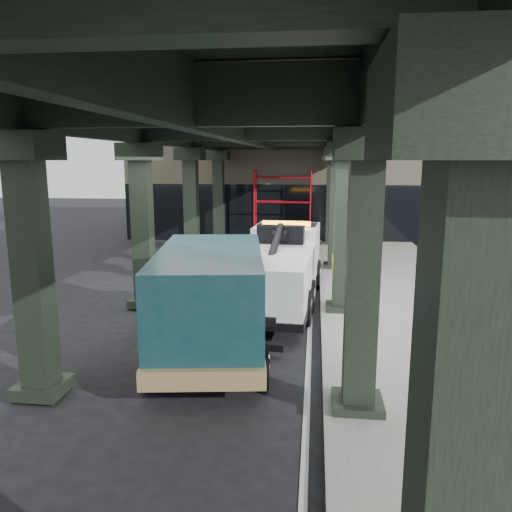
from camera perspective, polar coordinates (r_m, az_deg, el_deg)
The scene contains 8 objects.
ground at distance 13.36m, azimuth -1.25°, elevation -8.81°, with size 90.00×90.00×0.00m, color black.
sidewalk at distance 15.36m, azimuth 16.83°, elevation -6.35°, with size 5.00×40.00×0.15m, color gray.
lane_stripe at distance 15.13m, azimuth 6.25°, elevation -6.47°, with size 0.12×38.00×0.01m, color silver.
viaduct at distance 14.64m, azimuth -1.81°, elevation 14.63°, with size 7.40×32.00×6.40m.
building at distance 32.45m, azimuth 7.31°, elevation 9.91°, with size 22.00×10.00×8.00m, color #C6B793.
scaffolding at distance 27.26m, azimuth 3.06°, elevation 5.83°, with size 3.08×0.88×4.00m.
tow_truck at distance 15.81m, azimuth 2.68°, elevation -1.00°, with size 2.71×7.94×2.56m.
towed_van at distance 11.77m, azimuth -5.12°, elevation -4.65°, with size 3.24×6.49×2.53m.
Camera 1 is at (1.78, -12.45, 4.50)m, focal length 35.00 mm.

